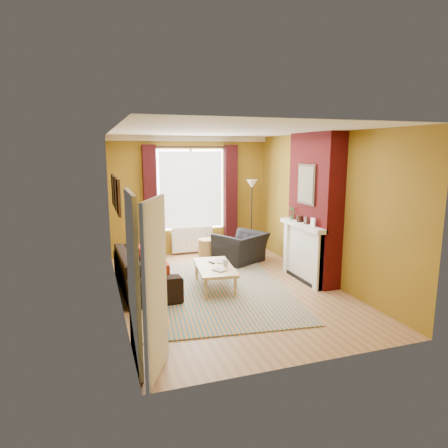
{
  "coord_description": "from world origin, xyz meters",
  "views": [
    {
      "loc": [
        -2.29,
        -6.52,
        2.48
      ],
      "look_at": [
        0.0,
        0.25,
        1.15
      ],
      "focal_mm": 32.0,
      "sensor_mm": 36.0,
      "label": 1
    }
  ],
  "objects_px": {
    "sofa": "(144,269)",
    "floor_lamp": "(252,196)",
    "wicker_stool": "(207,250)",
    "armchair": "(241,248)",
    "coffee_table": "(215,268)"
  },
  "relations": [
    {
      "from": "sofa",
      "to": "floor_lamp",
      "type": "xyz_separation_m",
      "value": [
        2.79,
        1.62,
        1.08
      ]
    },
    {
      "from": "sofa",
      "to": "wicker_stool",
      "type": "bearing_deg",
      "value": -51.42
    },
    {
      "from": "armchair",
      "to": "wicker_stool",
      "type": "bearing_deg",
      "value": -60.93
    },
    {
      "from": "floor_lamp",
      "to": "armchair",
      "type": "bearing_deg",
      "value": -128.16
    },
    {
      "from": "wicker_stool",
      "to": "coffee_table",
      "type": "bearing_deg",
      "value": -101.96
    },
    {
      "from": "armchair",
      "to": "sofa",
      "type": "bearing_deg",
      "value": -6.74
    },
    {
      "from": "wicker_stool",
      "to": "armchair",
      "type": "bearing_deg",
      "value": -31.6
    },
    {
      "from": "armchair",
      "to": "floor_lamp",
      "type": "distance_m",
      "value": 1.38
    },
    {
      "from": "floor_lamp",
      "to": "wicker_stool",
      "type": "bearing_deg",
      "value": -167.4
    },
    {
      "from": "sofa",
      "to": "wicker_stool",
      "type": "xyz_separation_m",
      "value": [
        1.58,
        1.35,
        -0.09
      ]
    },
    {
      "from": "sofa",
      "to": "floor_lamp",
      "type": "relative_size",
      "value": 1.27
    },
    {
      "from": "armchair",
      "to": "wicker_stool",
      "type": "xyz_separation_m",
      "value": [
        -0.67,
        0.41,
        -0.09
      ]
    },
    {
      "from": "armchair",
      "to": "wicker_stool",
      "type": "relative_size",
      "value": 2.1
    },
    {
      "from": "coffee_table",
      "to": "wicker_stool",
      "type": "xyz_separation_m",
      "value": [
        0.39,
        1.86,
        -0.13
      ]
    },
    {
      "from": "coffee_table",
      "to": "wicker_stool",
      "type": "bearing_deg",
      "value": 85.06
    }
  ]
}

